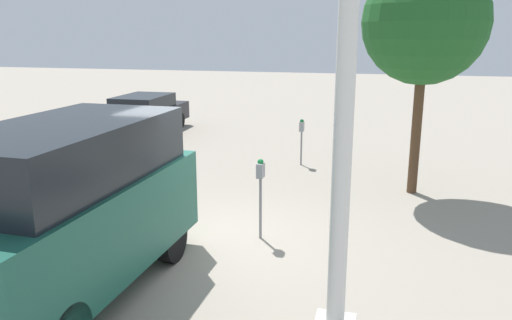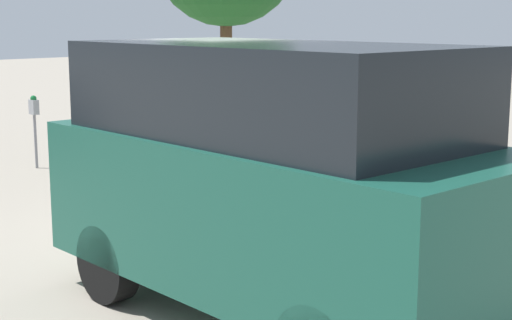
# 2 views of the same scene
# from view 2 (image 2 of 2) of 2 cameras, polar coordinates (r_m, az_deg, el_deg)

# --- Properties ---
(ground_plane) EXTENTS (80.00, 80.00, 0.00)m
(ground_plane) POSITION_cam_2_polar(r_m,az_deg,el_deg) (9.71, -2.27, -5.64)
(ground_plane) COLOR gray
(parking_meter_near) EXTENTS (0.20, 0.12, 1.48)m
(parking_meter_near) POSITION_cam_2_polar(r_m,az_deg,el_deg) (10.17, -0.80, 1.40)
(parking_meter_near) COLOR gray
(parking_meter_near) RESTS_ON ground
(parking_meter_far) EXTENTS (0.20, 0.12, 1.31)m
(parking_meter_far) POSITION_cam_2_polar(r_m,az_deg,el_deg) (14.47, -15.83, 3.19)
(parking_meter_far) COLOR gray
(parking_meter_far) RESTS_ON ground
(parked_van) EXTENTS (4.50, 2.07, 2.46)m
(parked_van) POSITION_cam_2_polar(r_m,az_deg,el_deg) (6.87, 1.29, -1.09)
(parked_van) COLOR #195142
(parked_van) RESTS_ON ground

